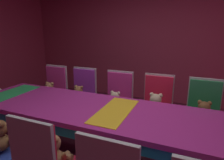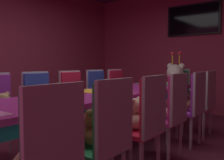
% 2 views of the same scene
% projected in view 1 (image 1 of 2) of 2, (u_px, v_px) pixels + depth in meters
% --- Properties ---
extents(wall_right, '(0.12, 6.40, 2.80)m').
position_uv_depth(wall_right, '(160.00, 38.00, 4.27)').
color(wall_right, '#99334C').
rests_on(wall_right, ground_plane).
extents(banquet_table, '(0.90, 3.61, 0.75)m').
position_uv_depth(banquet_table, '(115.00, 118.00, 2.14)').
color(banquet_table, '#B22D8C').
rests_on(banquet_table, ground_plane).
extents(teddy_left_3, '(0.24, 0.31, 0.29)m').
position_uv_depth(teddy_left_3, '(53.00, 152.00, 1.68)').
color(teddy_left_3, '#9E7247').
rests_on(teddy_left_3, chair_left_3).
extents(teddy_left_4, '(0.26, 0.34, 0.32)m').
position_uv_depth(teddy_left_4, '(1.00, 137.00, 1.88)').
color(teddy_left_4, brown).
rests_on(teddy_left_4, chair_left_4).
extents(chair_right_1, '(0.42, 0.41, 0.98)m').
position_uv_depth(chair_right_1, '(203.00, 109.00, 2.54)').
color(chair_right_1, '#268C4C').
rests_on(chair_right_1, ground_plane).
extents(teddy_right_1, '(0.24, 0.31, 0.29)m').
position_uv_depth(teddy_right_1, '(203.00, 114.00, 2.42)').
color(teddy_right_1, brown).
rests_on(teddy_right_1, chair_right_1).
extents(chair_right_2, '(0.42, 0.41, 0.98)m').
position_uv_depth(chair_right_2, '(157.00, 102.00, 2.77)').
color(chair_right_2, red).
rests_on(chair_right_2, ground_plane).
extents(teddy_right_2, '(0.26, 0.33, 0.31)m').
position_uv_depth(teddy_right_2, '(155.00, 106.00, 2.64)').
color(teddy_right_2, beige).
rests_on(teddy_right_2, chair_right_2).
extents(chair_right_3, '(0.42, 0.41, 0.98)m').
position_uv_depth(chair_right_3, '(118.00, 97.00, 2.97)').
color(chair_right_3, '#CC338C').
rests_on(chair_right_3, ground_plane).
extents(teddy_right_3, '(0.22, 0.28, 0.27)m').
position_uv_depth(teddy_right_3, '(115.00, 102.00, 2.85)').
color(teddy_right_3, beige).
rests_on(teddy_right_3, chair_right_3).
extents(chair_right_4, '(0.42, 0.41, 0.98)m').
position_uv_depth(chair_right_4, '(83.00, 92.00, 3.22)').
color(chair_right_4, purple).
rests_on(chair_right_4, ground_plane).
extents(teddy_right_4, '(0.23, 0.29, 0.28)m').
position_uv_depth(teddy_right_4, '(78.00, 95.00, 3.10)').
color(teddy_right_4, olive).
rests_on(teddy_right_4, chair_right_4).
extents(chair_right_5, '(0.42, 0.41, 0.98)m').
position_uv_depth(chair_right_5, '(55.00, 88.00, 3.42)').
color(chair_right_5, '#CC338C').
rests_on(chair_right_5, ground_plane).
extents(teddy_right_5, '(0.23, 0.30, 0.28)m').
position_uv_depth(teddy_right_5, '(49.00, 91.00, 3.29)').
color(teddy_right_5, '#9E7247').
rests_on(teddy_right_5, chair_right_5).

